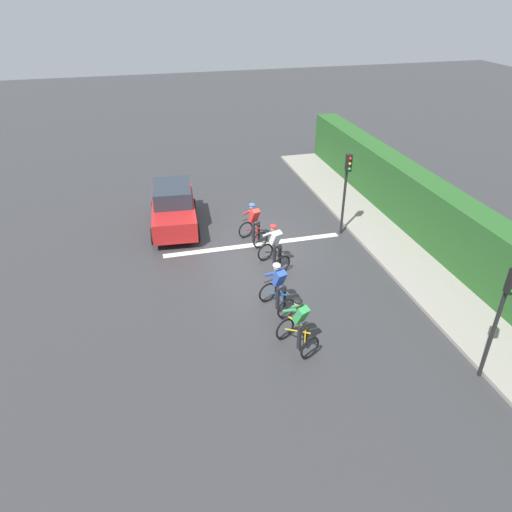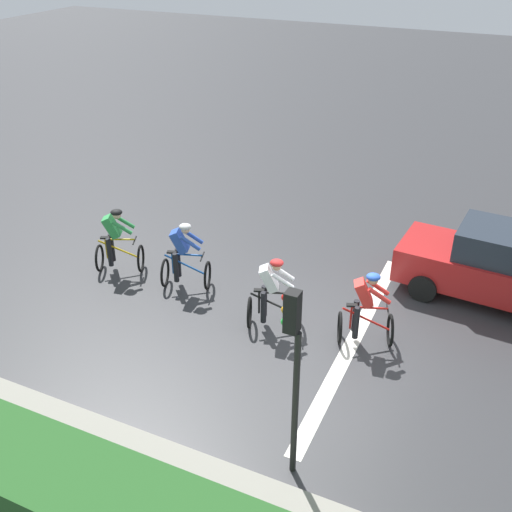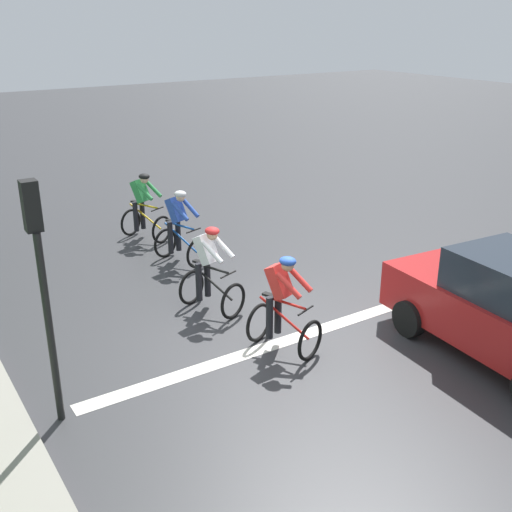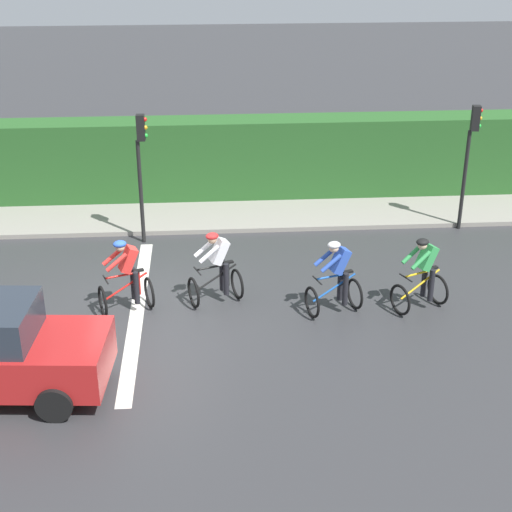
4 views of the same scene
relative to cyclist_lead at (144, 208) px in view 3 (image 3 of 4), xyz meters
The scene contains 8 objects.
ground_plane 5.90m from the cyclist_lead, 92.63° to the right, with size 80.00×80.00×0.00m, color #333335.
road_marking_stop_line 6.16m from the cyclist_lead, 92.52° to the right, with size 7.00×0.30×0.01m, color silver.
cyclist_lead is the anchor object (origin of this frame).
cyclist_second 1.86m from the cyclist_lead, 88.97° to the right, with size 0.98×1.24×1.66m.
cyclist_mid 4.40m from the cyclist_lead, 97.74° to the right, with size 1.01×1.25×1.66m.
cyclist_fourth 6.28m from the cyclist_lead, 92.86° to the right, with size 1.01×1.25×1.66m.
car_red 8.84m from the cyclist_lead, 73.43° to the right, with size 2.13×4.22×1.76m.
traffic_light_near_crossing 7.43m from the cyclist_lead, 122.85° to the right, with size 0.20×0.31×3.34m.
Camera 3 is at (-5.34, -7.79, 5.19)m, focal length 43.62 mm.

